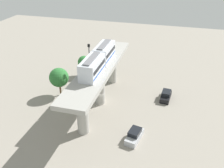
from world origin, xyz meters
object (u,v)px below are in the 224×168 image
tree_mid_lot (59,78)px  parked_car_silver (135,135)px  train (99,59)px  tree_near_viaduct (84,62)px  parked_car_black (166,96)px  signal_post (90,66)px

tree_mid_lot → parked_car_silver: bearing=-28.0°
train → parked_car_silver: (8.55, -8.36, -8.77)m
parked_car_silver → tree_near_viaduct: size_ratio=0.90×
train → tree_mid_lot: train is taller
tree_mid_lot → train: bearing=-5.8°
train → tree_mid_lot: bearing=174.2°
parked_car_black → tree_mid_lot: 22.02m
tree_near_viaduct → tree_mid_lot: tree_mid_lot is taller
parked_car_black → tree_mid_lot: size_ratio=0.71×
parked_car_black → train: bearing=-152.3°
tree_mid_lot → signal_post: (5.48, 3.34, 1.70)m
parked_car_silver → parked_car_black: bearing=85.7°
parked_car_silver → tree_mid_lot: size_ratio=0.73×
train → parked_car_black: 16.09m
parked_car_black → tree_near_viaduct: bearing=169.4°
tree_near_viaduct → parked_car_silver: bearing=-50.3°
tree_near_viaduct → signal_post: size_ratio=0.47×
parked_car_black → signal_post: 16.67m
parked_car_silver → tree_mid_lot: (-17.43, 9.26, 3.37)m
parked_car_black → parked_car_silver: bearing=-101.0°
signal_post → parked_car_silver: bearing=-46.5°
parked_car_silver → train: bearing=147.4°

